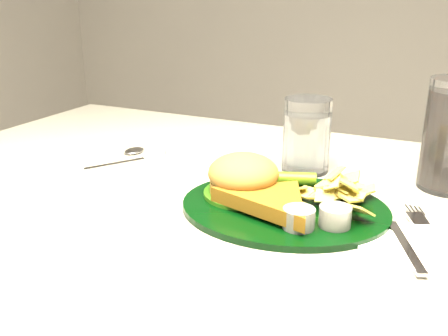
# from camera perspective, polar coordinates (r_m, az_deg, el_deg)

# --- Properties ---
(dinner_plate) EXTENTS (0.31, 0.27, 0.06)m
(dinner_plate) POSITION_cam_1_polar(r_m,az_deg,el_deg) (0.65, 6.99, -2.40)
(dinner_plate) COLOR black
(dinner_plate) RESTS_ON table
(water_glass) EXTENTS (0.08, 0.08, 0.12)m
(water_glass) POSITION_cam_1_polar(r_m,az_deg,el_deg) (0.80, 9.43, 3.71)
(water_glass) COLOR white
(water_glass) RESTS_ON table
(fork_napkin) EXTENTS (0.17, 0.19, 0.01)m
(fork_napkin) POSITION_cam_1_polar(r_m,az_deg,el_deg) (0.61, 20.13, -8.01)
(fork_napkin) COLOR white
(fork_napkin) RESTS_ON table
(spoon) EXTENTS (0.11, 0.14, 0.01)m
(spoon) POSITION_cam_1_polar(r_m,az_deg,el_deg) (0.85, -12.35, 0.61)
(spoon) COLOR silver
(spoon) RESTS_ON table
(ramekin) EXTENTS (0.05, 0.05, 0.03)m
(ramekin) POSITION_cam_1_polar(r_m,az_deg,el_deg) (0.89, -5.32, 2.50)
(ramekin) COLOR white
(ramekin) RESTS_ON table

